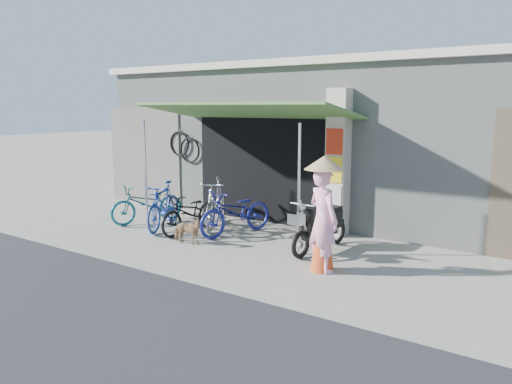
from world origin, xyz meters
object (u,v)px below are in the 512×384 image
Objects in this scene: bike_teal at (147,203)px; bike_navy at (236,212)px; bike_silver at (216,203)px; moped at (322,227)px; bike_blue at (164,206)px; nun at (323,215)px; street_dog at (187,231)px; bike_black at (190,212)px.

bike_teal is 2.34m from bike_navy.
bike_teal is at bearing 172.14° from bike_silver.
bike_blue is at bearing -167.03° from moped.
bike_blue is at bearing -166.61° from bike_silver.
nun is (2.54, -1.07, 0.44)m from bike_navy.
street_dog is at bearing 26.77° from nun.
moped is at bearing -78.57° from street_dog.
bike_navy is at bearing -5.11° from bike_blue.
bike_blue is at bearing 5.60° from bike_teal.
bike_navy is (2.32, 0.31, 0.03)m from bike_teal.
street_dog is (-0.34, -1.14, -0.21)m from bike_navy.
bike_teal is at bearing 142.63° from bike_blue.
nun is at bearing -8.88° from bike_navy.
bike_silver is at bearing 74.48° from bike_black.
bike_black reaches higher than street_dog.
bike_navy is 1.21m from street_dog.
moped reaches higher than bike_black.
moped is (2.72, -0.26, -0.10)m from bike_silver.
bike_navy is (0.73, -0.23, -0.07)m from bike_silver.
bike_teal is 1.42m from bike_black.
bike_navy is at bearing -43.55° from bike_silver.
bike_silver reaches higher than moped.
bike_navy reaches higher than street_dog.
moped is at bearing 12.89° from bike_navy.
bike_teal is 0.94× the size of bike_navy.
bike_blue is 1.13m from bike_silver.
street_dog is 2.58m from moped.
bike_teal is at bearing 175.64° from bike_black.
bike_teal reaches higher than bike_black.
bike_navy is at bearing 28.11° from bike_teal.
bike_silver is at bearing 39.14° from bike_teal.
moped is at bearing -15.05° from bike_blue.
street_dog is at bearing -51.98° from bike_black.
bike_teal is 4.32m from moped.
moped is (4.31, 0.27, -0.00)m from bike_teal.
bike_navy reaches higher than bike_teal.
moped is at bearing 24.17° from bike_teal.
nun reaches higher than bike_silver.
nun is at bearing -48.00° from bike_silver.
bike_blue is 0.70m from bike_black.
street_dog is 0.36× the size of moped.
nun is at bearing -10.80° from bike_black.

